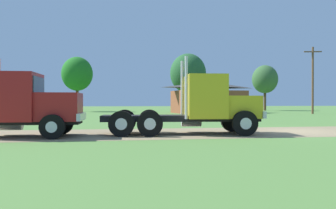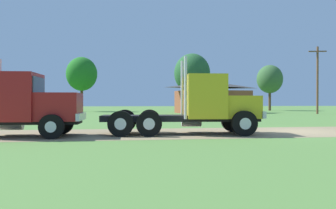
{
  "view_description": "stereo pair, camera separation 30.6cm",
  "coord_description": "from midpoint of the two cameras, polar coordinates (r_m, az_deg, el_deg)",
  "views": [
    {
      "loc": [
        -9.6,
        -16.86,
        1.55
      ],
      "look_at": [
        -6.88,
        0.43,
        1.4
      ],
      "focal_mm": 37.26,
      "sensor_mm": 36.0,
      "label": 1
    },
    {
      "loc": [
        -9.3,
        -16.9,
        1.55
      ],
      "look_at": [
        -6.88,
        0.43,
        1.4
      ],
      "focal_mm": 37.26,
      "sensor_mm": 36.0,
      "label": 2
    }
  ],
  "objects": [
    {
      "name": "truck_foreground_white",
      "position": [
        16.78,
        5.2,
        -0.28
      ],
      "size": [
        7.68,
        3.26,
        3.6
      ],
      "color": "black",
      "rests_on": "ground_plane"
    },
    {
      "name": "ground_plane",
      "position": [
        19.41,
        20.27,
        -4.13
      ],
      "size": [
        200.0,
        200.0,
        0.0
      ],
      "primitive_type": "plane",
      "color": "#537F39"
    },
    {
      "name": "truck_near_right",
      "position": [
        16.65,
        -24.01,
        -0.37
      ],
      "size": [
        8.29,
        2.84,
        3.51
      ],
      "color": "black",
      "rests_on": "ground_plane"
    },
    {
      "name": "tree_left",
      "position": [
        56.17,
        -14.79,
        4.86
      ],
      "size": [
        4.79,
        4.79,
        8.51
      ],
      "color": "#513823",
      "rests_on": "ground_plane"
    },
    {
      "name": "tree_right",
      "position": [
        62.74,
        15.44,
        3.99
      ],
      "size": [
        4.42,
        4.42,
        7.87
      ],
      "color": "#513823",
      "rests_on": "ground_plane"
    },
    {
      "name": "dirt_track",
      "position": [
        19.41,
        20.27,
        -4.12
      ],
      "size": [
        120.0,
        5.84,
        0.01
      ],
      "primitive_type": "cube",
      "color": "#897756",
      "rests_on": "ground_plane"
    },
    {
      "name": "utility_pole_near",
      "position": [
        47.84,
        22.42,
        3.97
      ],
      "size": [
        2.18,
        0.6,
        8.47
      ],
      "color": "brown",
      "rests_on": "ground_plane"
    },
    {
      "name": "shed_building",
      "position": [
        47.72,
        6.47,
        1.08
      ],
      "size": [
        10.24,
        6.83,
        4.26
      ],
      "color": "brown",
      "rests_on": "ground_plane"
    },
    {
      "name": "tree_mid",
      "position": [
        52.51,
        3.13,
        5.1
      ],
      "size": [
        5.38,
        5.38,
        8.76
      ],
      "color": "#513823",
      "rests_on": "ground_plane"
    }
  ]
}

